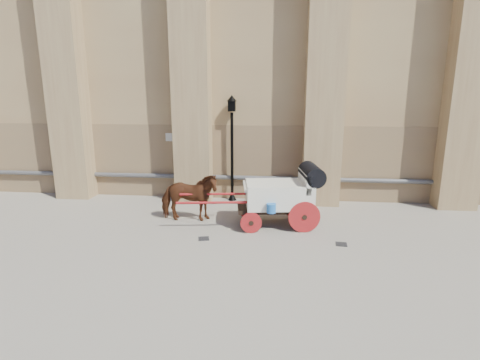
# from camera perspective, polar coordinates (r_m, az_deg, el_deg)

# --- Properties ---
(ground) EXTENTS (90.00, 90.00, 0.00)m
(ground) POSITION_cam_1_polar(r_m,az_deg,el_deg) (11.85, -5.93, -8.02)
(ground) COLOR gray
(ground) RESTS_ON ground
(horse) EXTENTS (2.03, 1.03, 1.67)m
(horse) POSITION_cam_1_polar(r_m,az_deg,el_deg) (12.71, -7.79, -2.63)
(horse) COLOR #572915
(horse) RESTS_ON ground
(carriage) EXTENTS (4.75, 1.86, 2.03)m
(carriage) POSITION_cam_1_polar(r_m,az_deg,el_deg) (12.21, 6.65, -1.99)
(carriage) COLOR black
(carriage) RESTS_ON ground
(street_lamp) EXTENTS (0.39, 0.39, 4.17)m
(street_lamp) POSITION_cam_1_polar(r_m,az_deg,el_deg) (14.78, -1.23, 5.28)
(street_lamp) COLOR black
(street_lamp) RESTS_ON ground
(drain_grate_near) EXTENTS (0.39, 0.39, 0.01)m
(drain_grate_near) POSITION_cam_1_polar(r_m,az_deg,el_deg) (11.39, -5.54, -8.88)
(drain_grate_near) COLOR black
(drain_grate_near) RESTS_ON ground
(drain_grate_far) EXTENTS (0.35, 0.35, 0.01)m
(drain_grate_far) POSITION_cam_1_polar(r_m,az_deg,el_deg) (11.34, 15.19, -9.42)
(drain_grate_far) COLOR black
(drain_grate_far) RESTS_ON ground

